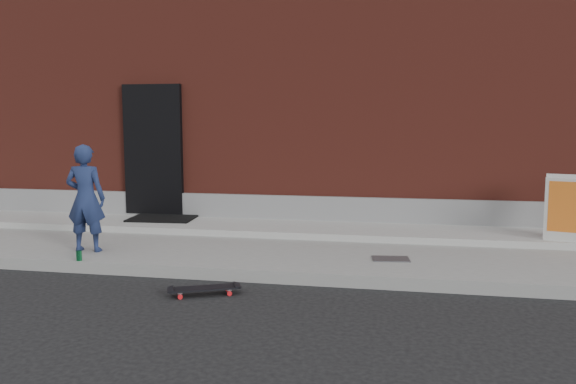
% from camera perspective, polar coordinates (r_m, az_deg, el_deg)
% --- Properties ---
extents(ground, '(80.00, 80.00, 0.00)m').
position_cam_1_polar(ground, '(6.68, -2.97, -9.24)').
color(ground, black).
rests_on(ground, ground).
extents(sidewalk, '(20.00, 3.00, 0.15)m').
position_cam_1_polar(sidewalk, '(8.07, -0.45, -5.79)').
color(sidewalk, slate).
rests_on(sidewalk, ground).
extents(apron, '(20.00, 1.20, 0.10)m').
position_cam_1_polar(apron, '(8.91, 0.67, -3.74)').
color(apron, gray).
rests_on(apron, sidewalk).
extents(building, '(20.00, 8.10, 5.00)m').
position_cam_1_polar(building, '(13.32, 4.18, 9.76)').
color(building, maroon).
rests_on(building, ground).
extents(child, '(0.56, 0.40, 1.44)m').
position_cam_1_polar(child, '(7.95, -19.87, -0.60)').
color(child, '#1B274C').
rests_on(child, sidewalk).
extents(skateboard, '(0.78, 0.49, 0.09)m').
position_cam_1_polar(skateboard, '(6.28, -8.50, -9.70)').
color(skateboard, red).
rests_on(skateboard, ground).
extents(pizza_sign, '(0.70, 0.77, 0.92)m').
position_cam_1_polar(pizza_sign, '(8.61, 26.45, -1.44)').
color(pizza_sign, silver).
rests_on(pizza_sign, apron).
extents(soda_can, '(0.09, 0.09, 0.13)m').
position_cam_1_polar(soda_can, '(7.55, -20.46, -6.08)').
color(soda_can, '#18783F').
rests_on(soda_can, sidewalk).
extents(doormat, '(1.12, 0.93, 0.03)m').
position_cam_1_polar(doormat, '(9.77, -12.52, -2.56)').
color(doormat, black).
rests_on(doormat, apron).
extents(utility_plate, '(0.49, 0.35, 0.01)m').
position_cam_1_polar(utility_plate, '(7.27, 10.38, -6.70)').
color(utility_plate, '#515156').
rests_on(utility_plate, sidewalk).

